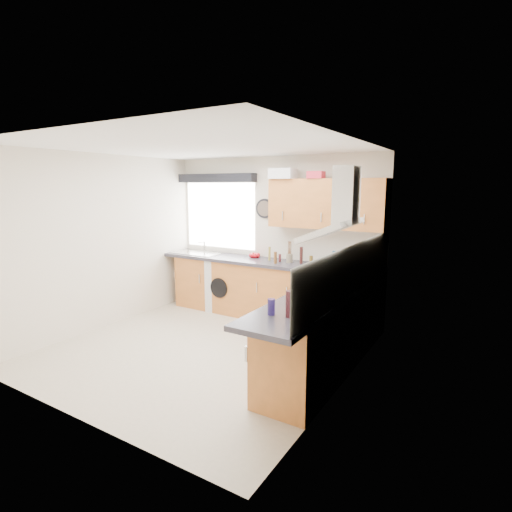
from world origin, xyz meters
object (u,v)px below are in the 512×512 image
Objects in this scene: upper_cabinets at (327,204)px; washing_machine at (230,284)px; oven at (326,332)px; extractor_hood at (338,213)px.

upper_cabinets is 2.11m from washing_machine.
oven is 0.50× the size of upper_cabinets.
extractor_hood reaches higher than washing_machine.
extractor_hood is (0.10, -0.00, 1.34)m from oven.
extractor_hood is 1.48m from upper_cabinets.
upper_cabinets is at bearing 112.54° from oven.
upper_cabinets reaches higher than extractor_hood.
washing_machine reaches higher than oven.
washing_machine is at bearing 150.58° from oven.
washing_machine is at bearing 151.68° from extractor_hood.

